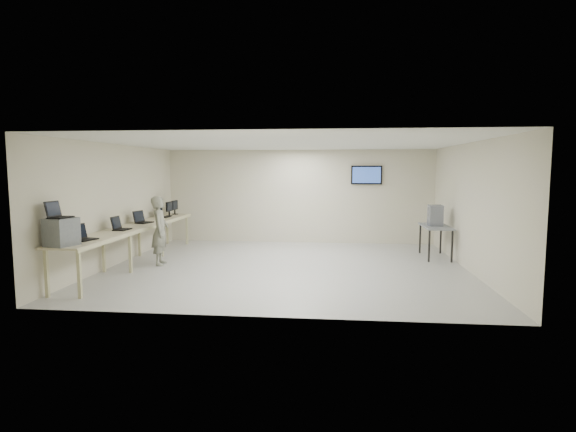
# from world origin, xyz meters

# --- Properties ---
(room) EXTENTS (8.01, 7.01, 2.81)m
(room) POSITION_xyz_m (0.03, 0.06, 1.41)
(room) COLOR #B5B5B5
(room) RESTS_ON ground
(workbench) EXTENTS (0.76, 6.00, 0.90)m
(workbench) POSITION_xyz_m (-3.59, 0.00, 0.83)
(workbench) COLOR #C2B780
(workbench) RESTS_ON ground
(equipment_box) EXTENTS (0.50, 0.54, 0.48)m
(equipment_box) POSITION_xyz_m (-3.65, -2.75, 1.14)
(equipment_box) COLOR slate
(equipment_box) RESTS_ON workbench
(laptop_on_box) EXTENTS (0.34, 0.40, 0.29)m
(laptop_on_box) POSITION_xyz_m (-3.71, -2.75, 1.46)
(laptop_on_box) COLOR black
(laptop_on_box) RESTS_ON equipment_box
(laptop_0) EXTENTS (0.41, 0.45, 0.31)m
(laptop_0) POSITION_xyz_m (-3.63, -2.14, 0.98)
(laptop_0) COLOR black
(laptop_0) RESTS_ON workbench
(laptop_1) EXTENTS (0.33, 0.40, 0.30)m
(laptop_1) POSITION_xyz_m (-3.61, -0.71, 0.98)
(laptop_1) COLOR black
(laptop_1) RESTS_ON workbench
(laptop_2) EXTENTS (0.42, 0.45, 0.30)m
(laptop_2) POSITION_xyz_m (-3.66, 0.56, 0.98)
(laptop_2) COLOR black
(laptop_2) RESTS_ON workbench
(laptop_3) EXTENTS (0.30, 0.36, 0.27)m
(laptop_3) POSITION_xyz_m (-3.65, 1.86, 0.97)
(laptop_3) COLOR black
(laptop_3) RESTS_ON workbench
(monitor_near) EXTENTS (0.18, 0.41, 0.40)m
(monitor_near) POSITION_xyz_m (-3.60, 2.25, 1.14)
(monitor_near) COLOR black
(monitor_near) RESTS_ON workbench
(monitor_far) EXTENTS (0.18, 0.41, 0.41)m
(monitor_far) POSITION_xyz_m (-3.60, 2.70, 1.15)
(monitor_far) COLOR black
(monitor_far) RESTS_ON workbench
(soldier) EXTENTS (0.49, 0.65, 1.60)m
(soldier) POSITION_xyz_m (-2.97, -0.04, 0.80)
(soldier) COLOR slate
(soldier) RESTS_ON ground
(side_table) EXTENTS (0.63, 1.35, 0.81)m
(side_table) POSITION_xyz_m (3.60, 1.47, 0.74)
(side_table) COLOR gray
(side_table) RESTS_ON ground
(storage_bins) EXTENTS (0.33, 0.37, 0.52)m
(storage_bins) POSITION_xyz_m (3.58, 1.47, 1.07)
(storage_bins) COLOR gray
(storage_bins) RESTS_ON side_table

